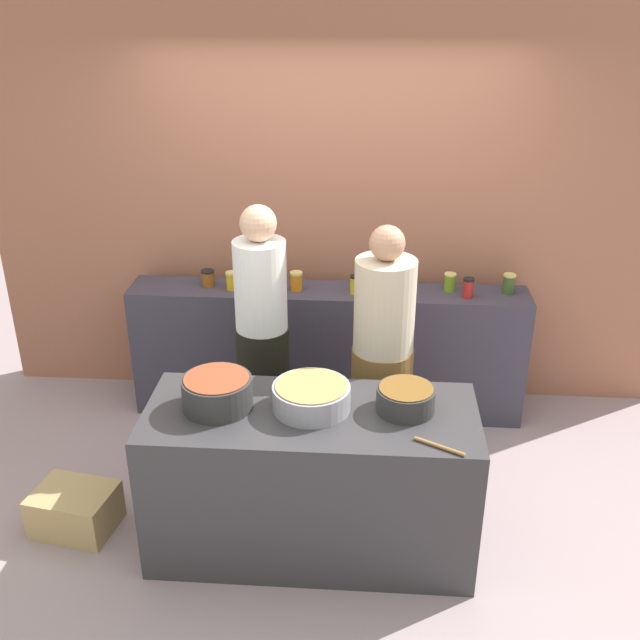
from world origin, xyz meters
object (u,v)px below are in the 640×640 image
preserve_jar_7 (468,288)px  wooden_spoon (439,446)px  preserve_jar_2 (269,278)px  cooking_pot_center (312,397)px  preserve_jar_4 (355,284)px  bread_crate (75,510)px  cooking_pot_left (217,393)px  preserve_jar_3 (296,281)px  preserve_jar_8 (509,284)px  cook_in_cap (382,372)px  preserve_jar_6 (450,282)px  preserve_jar_1 (231,281)px  cook_with_tongs (263,348)px  preserve_jar_0 (208,278)px  preserve_jar_5 (401,284)px  cooking_pot_right (406,399)px

preserve_jar_7 → wooden_spoon: preserve_jar_7 is taller
preserve_jar_2 → cooking_pot_center: 1.45m
preserve_jar_4 → bread_crate: preserve_jar_4 is taller
cooking_pot_left → cooking_pot_center: bearing=2.7°
preserve_jar_3 → preserve_jar_2: bearing=167.3°
cooking_pot_center → wooden_spoon: (0.62, -0.31, -0.06)m
preserve_jar_8 → cook_in_cap: (-0.83, -0.81, -0.25)m
preserve_jar_8 → cooking_pot_center: (-1.20, -1.40, -0.08)m
preserve_jar_7 → wooden_spoon: (-0.30, -1.61, -0.14)m
bread_crate → preserve_jar_8: bearing=29.1°
preserve_jar_2 → preserve_jar_6: bearing=1.0°
preserve_jar_1 → preserve_jar_7: size_ratio=0.92×
preserve_jar_3 → preserve_jar_6: bearing=3.6°
preserve_jar_8 → cook_with_tongs: (-1.57, -0.61, -0.22)m
preserve_jar_1 → preserve_jar_0: bearing=165.0°
preserve_jar_5 → cooking_pot_left: 1.67m
preserve_jar_4 → preserve_jar_8: size_ratio=0.94×
wooden_spoon → preserve_jar_4: bearing=105.2°
wooden_spoon → cooking_pot_center: bearing=153.7°
wooden_spoon → cook_with_tongs: 1.48m
preserve_jar_4 → wooden_spoon: (0.44, -1.63, -0.14)m
preserve_jar_7 → cooking_pot_left: bearing=-136.5°
preserve_jar_6 → preserve_jar_3: bearing=-176.4°
preserve_jar_4 → wooden_spoon: size_ratio=0.49×
preserve_jar_7 → cook_in_cap: (-0.56, -0.71, -0.25)m
cook_with_tongs → bread_crate: bearing=-140.3°
preserve_jar_2 → cook_in_cap: cook_in_cap is taller
preserve_jar_7 → preserve_jar_1: bearing=179.0°
preserve_jar_0 → wooden_spoon: preserve_jar_0 is taller
cook_with_tongs → preserve_jar_2: bearing=93.6°
preserve_jar_4 → preserve_jar_5: 0.30m
preserve_jar_3 → wooden_spoon: bearing=-63.2°
cooking_pot_left → cook_with_tongs: 0.84m
cooking_pot_right → preserve_jar_4: bearing=102.6°
preserve_jar_2 → cook_with_tongs: bearing=-86.4°
preserve_jar_4 → wooden_spoon: preserve_jar_4 is taller
preserve_jar_1 → preserve_jar_4: preserve_jar_4 is taller
bread_crate → cook_with_tongs: bearing=39.7°
cook_with_tongs → cook_in_cap: bearing=-15.2°
preserve_jar_5 → cooking_pot_left: size_ratio=0.38×
preserve_jar_2 → preserve_jar_6: preserve_jar_2 is taller
preserve_jar_5 → cook_with_tongs: 1.04m
preserve_jar_6 → cooking_pot_right: (-0.34, -1.40, -0.08)m
preserve_jar_1 → preserve_jar_5: bearing=0.3°
preserve_jar_0 → preserve_jar_6: 1.63m
preserve_jar_4 → preserve_jar_3: bearing=176.0°
preserve_jar_0 → preserve_jar_7: bearing=-2.4°
preserve_jar_0 → cooking_pot_right: preserve_jar_0 is taller
preserve_jar_2 → preserve_jar_7: 1.33m
preserve_jar_7 → cooking_pot_right: 1.37m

